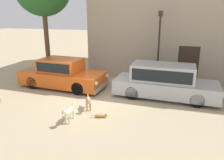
% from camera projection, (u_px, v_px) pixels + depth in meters
% --- Properties ---
extents(ground_plane, '(80.00, 80.00, 0.00)m').
position_uv_depth(ground_plane, '(91.00, 98.00, 10.16)').
color(ground_plane, tan).
extents(parked_sedan_nearest, '(4.75, 2.06, 1.53)m').
position_uv_depth(parked_sedan_nearest, '(62.00, 73.00, 11.47)').
color(parked_sedan_nearest, '#D15619').
rests_on(parked_sedan_nearest, ground_plane).
extents(parked_sedan_second, '(4.88, 1.88, 1.57)m').
position_uv_depth(parked_sedan_second, '(164.00, 80.00, 10.04)').
color(parked_sedan_second, '#B2B5BA').
rests_on(parked_sedan_second, ground_plane).
extents(stray_dog_spotted, '(0.50, 0.95, 0.62)m').
position_uv_depth(stray_dog_spotted, '(88.00, 101.00, 8.80)').
color(stray_dog_spotted, tan).
rests_on(stray_dog_spotted, ground_plane).
extents(stray_dog_tan, '(0.27, 1.07, 0.66)m').
position_uv_depth(stray_dog_tan, '(68.00, 112.00, 7.76)').
color(stray_dog_tan, beige).
rests_on(stray_dog_tan, ground_plane).
extents(stray_cat, '(0.61, 0.30, 0.16)m').
position_uv_depth(stray_cat, '(101.00, 116.00, 8.23)').
color(stray_cat, '#B77F3D').
rests_on(stray_cat, ground_plane).
extents(street_lamp, '(0.22, 0.22, 3.92)m').
position_uv_depth(street_lamp, '(159.00, 39.00, 11.37)').
color(street_lamp, '#2D2B28').
rests_on(street_lamp, ground_plane).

